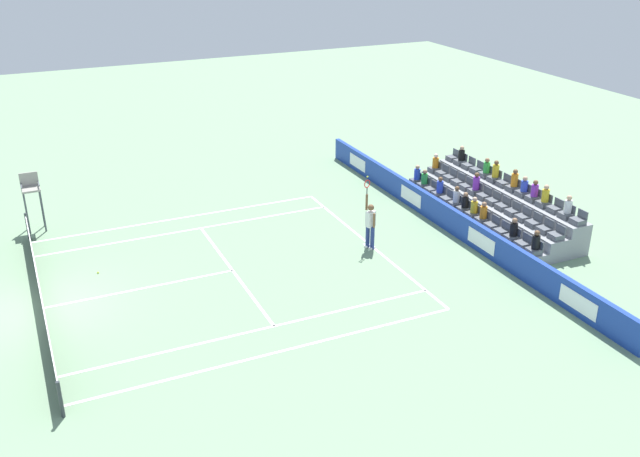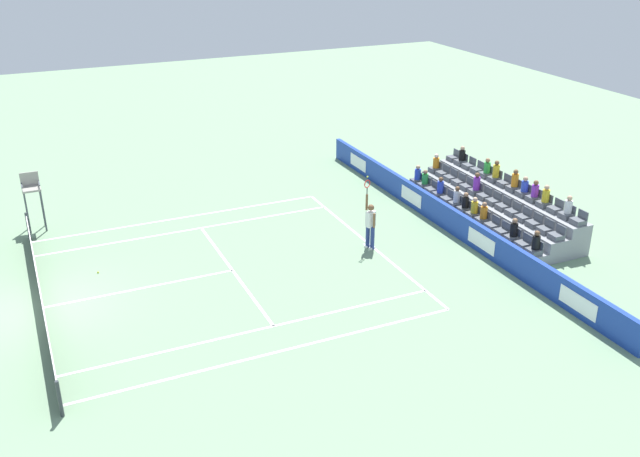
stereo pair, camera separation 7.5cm
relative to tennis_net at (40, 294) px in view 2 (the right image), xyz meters
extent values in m
plane|color=gray|center=(0.00, 0.00, -0.49)|extent=(80.00, 80.00, 0.00)
cube|color=white|center=(0.00, -11.89, -0.49)|extent=(10.97, 0.10, 0.01)
cube|color=white|center=(0.00, -6.40, -0.49)|extent=(8.23, 0.10, 0.01)
cube|color=white|center=(0.00, -3.20, -0.49)|extent=(0.10, 6.40, 0.01)
cube|color=white|center=(4.12, -5.95, -0.49)|extent=(0.10, 11.89, 0.01)
cube|color=white|center=(-4.12, -5.95, -0.49)|extent=(0.10, 11.89, 0.01)
cube|color=white|center=(5.49, -5.95, -0.49)|extent=(0.10, 11.89, 0.01)
cube|color=white|center=(-5.49, -5.95, -0.49)|extent=(0.10, 11.89, 0.01)
cube|color=white|center=(0.00, -11.79, -0.49)|extent=(0.10, 0.20, 0.01)
cube|color=#193899|center=(0.00, -15.40, 0.02)|extent=(20.09, 0.20, 1.03)
cube|color=white|center=(-7.53, -15.29, 0.02)|extent=(1.61, 0.01, 0.58)
cube|color=white|center=(-2.51, -15.29, 0.02)|extent=(1.61, 0.01, 0.58)
cube|color=white|center=(2.51, -15.29, 0.02)|extent=(1.61, 0.01, 0.58)
cube|color=white|center=(7.53, -15.29, 0.02)|extent=(1.61, 0.01, 0.58)
cylinder|color=#33383D|center=(5.94, 0.00, 0.04)|extent=(0.10, 0.10, 1.07)
cylinder|color=#33383D|center=(-5.94, 0.00, 0.04)|extent=(0.10, 0.10, 1.07)
cube|color=black|center=(0.00, 0.00, -0.03)|extent=(11.77, 0.02, 0.92)
cube|color=white|center=(0.00, 0.00, 0.45)|extent=(11.77, 0.04, 0.04)
cylinder|color=navy|center=(-0.48, -11.79, -0.04)|extent=(0.16, 0.16, 0.90)
cylinder|color=navy|center=(-0.25, -11.71, -0.04)|extent=(0.16, 0.16, 0.90)
cube|color=white|center=(-0.48, -11.79, -0.45)|extent=(0.20, 0.29, 0.08)
cube|color=white|center=(-0.25, -11.71, -0.45)|extent=(0.20, 0.29, 0.08)
cube|color=white|center=(-0.36, -11.75, 0.71)|extent=(0.33, 0.41, 0.60)
sphere|color=brown|center=(-0.36, -11.75, 1.17)|extent=(0.24, 0.24, 0.24)
cylinder|color=brown|center=(-0.16, -11.68, 1.32)|extent=(0.09, 0.09, 0.62)
cylinder|color=brown|center=(-0.59, -11.78, 0.73)|extent=(0.09, 0.09, 0.56)
cylinder|color=black|center=(-0.16, -11.68, 1.77)|extent=(0.04, 0.04, 0.28)
torus|color=red|center=(-0.16, -11.68, 2.05)|extent=(0.13, 0.30, 0.31)
sphere|color=#D1E533|center=(-0.16, -11.68, 2.33)|extent=(0.07, 0.07, 0.07)
cylinder|color=#474C54|center=(6.39, -0.66, 0.36)|extent=(0.07, 0.07, 1.71)
cylinder|color=#474C54|center=(6.39, -0.06, 0.36)|extent=(0.07, 0.07, 1.71)
cylinder|color=#474C54|center=(6.99, -0.66, 0.36)|extent=(0.07, 0.07, 1.71)
cylinder|color=#474C54|center=(6.99, -0.06, 0.36)|extent=(0.07, 0.07, 1.71)
cube|color=gray|center=(6.69, -0.36, 1.26)|extent=(0.70, 0.70, 0.08)
cube|color=gray|center=(7.01, -0.36, 1.57)|extent=(0.06, 0.70, 0.55)
cube|color=#474C54|center=(6.69, -0.68, 1.44)|extent=(0.56, 0.05, 0.04)
cube|color=#474C54|center=(6.69, -0.04, 1.44)|extent=(0.56, 0.05, 0.04)
cube|color=gray|center=(0.00, -16.47, -0.28)|extent=(8.68, 0.95, 0.42)
cube|color=#545960|center=(-4.03, -16.47, 0.03)|extent=(0.48, 0.44, 0.20)
cube|color=#545960|center=(-4.03, -16.67, 0.28)|extent=(0.48, 0.04, 0.30)
cube|color=#545960|center=(-3.41, -16.47, 0.03)|extent=(0.48, 0.44, 0.20)
cube|color=#545960|center=(-3.41, -16.67, 0.28)|extent=(0.48, 0.04, 0.30)
cube|color=#545960|center=(-2.79, -16.47, 0.03)|extent=(0.48, 0.44, 0.20)
cube|color=#545960|center=(-2.79, -16.67, 0.28)|extent=(0.48, 0.04, 0.30)
cube|color=#545960|center=(-2.17, -16.47, 0.03)|extent=(0.48, 0.44, 0.20)
cube|color=#545960|center=(-2.17, -16.67, 0.28)|extent=(0.48, 0.04, 0.30)
cube|color=#545960|center=(-1.55, -16.47, 0.03)|extent=(0.48, 0.44, 0.20)
cube|color=#545960|center=(-1.55, -16.67, 0.28)|extent=(0.48, 0.04, 0.30)
cube|color=#545960|center=(-0.93, -16.47, 0.03)|extent=(0.48, 0.44, 0.20)
cube|color=#545960|center=(-0.93, -16.67, 0.28)|extent=(0.48, 0.04, 0.30)
cube|color=#545960|center=(-0.31, -16.47, 0.03)|extent=(0.48, 0.44, 0.20)
cube|color=#545960|center=(-0.31, -16.67, 0.28)|extent=(0.48, 0.04, 0.30)
cube|color=#545960|center=(0.31, -16.47, 0.03)|extent=(0.48, 0.44, 0.20)
cube|color=#545960|center=(0.31, -16.67, 0.28)|extent=(0.48, 0.04, 0.30)
cube|color=#545960|center=(0.93, -16.47, 0.03)|extent=(0.48, 0.44, 0.20)
cube|color=#545960|center=(0.93, -16.67, 0.28)|extent=(0.48, 0.04, 0.30)
cube|color=#545960|center=(1.55, -16.47, 0.03)|extent=(0.48, 0.44, 0.20)
cube|color=#545960|center=(1.55, -16.67, 0.28)|extent=(0.48, 0.04, 0.30)
cube|color=#545960|center=(2.17, -16.47, 0.03)|extent=(0.48, 0.44, 0.20)
cube|color=#545960|center=(2.17, -16.67, 0.28)|extent=(0.48, 0.04, 0.30)
cube|color=#545960|center=(2.79, -16.47, 0.03)|extent=(0.48, 0.44, 0.20)
cube|color=#545960|center=(2.79, -16.67, 0.28)|extent=(0.48, 0.04, 0.30)
cube|color=#545960|center=(3.41, -16.47, 0.03)|extent=(0.48, 0.44, 0.20)
cube|color=#545960|center=(3.41, -16.67, 0.28)|extent=(0.48, 0.04, 0.30)
cube|color=#545960|center=(4.03, -16.47, 0.03)|extent=(0.48, 0.44, 0.20)
cube|color=#545960|center=(4.03, -16.67, 0.28)|extent=(0.48, 0.04, 0.30)
cube|color=gray|center=(0.00, -17.42, -0.07)|extent=(8.68, 0.95, 0.84)
cube|color=#545960|center=(-4.03, -17.42, 0.45)|extent=(0.48, 0.44, 0.20)
cube|color=#545960|center=(-4.03, -17.62, 0.70)|extent=(0.48, 0.04, 0.30)
cube|color=#545960|center=(-3.41, -17.42, 0.45)|extent=(0.48, 0.44, 0.20)
cube|color=#545960|center=(-3.41, -17.62, 0.70)|extent=(0.48, 0.04, 0.30)
cube|color=#545960|center=(-2.79, -17.42, 0.45)|extent=(0.48, 0.44, 0.20)
cube|color=#545960|center=(-2.79, -17.62, 0.70)|extent=(0.48, 0.04, 0.30)
cube|color=#545960|center=(-2.17, -17.42, 0.45)|extent=(0.48, 0.44, 0.20)
cube|color=#545960|center=(-2.17, -17.62, 0.70)|extent=(0.48, 0.04, 0.30)
cube|color=#545960|center=(-1.55, -17.42, 0.45)|extent=(0.48, 0.44, 0.20)
cube|color=#545960|center=(-1.55, -17.62, 0.70)|extent=(0.48, 0.04, 0.30)
cube|color=#545960|center=(-0.93, -17.42, 0.45)|extent=(0.48, 0.44, 0.20)
cube|color=#545960|center=(-0.93, -17.62, 0.70)|extent=(0.48, 0.04, 0.30)
cube|color=#545960|center=(-0.31, -17.42, 0.45)|extent=(0.48, 0.44, 0.20)
cube|color=#545960|center=(-0.31, -17.62, 0.70)|extent=(0.48, 0.04, 0.30)
cube|color=#545960|center=(0.31, -17.42, 0.45)|extent=(0.48, 0.44, 0.20)
cube|color=#545960|center=(0.31, -17.62, 0.70)|extent=(0.48, 0.04, 0.30)
cube|color=#545960|center=(0.93, -17.42, 0.45)|extent=(0.48, 0.44, 0.20)
cube|color=#545960|center=(0.93, -17.62, 0.70)|extent=(0.48, 0.04, 0.30)
cube|color=#545960|center=(1.55, -17.42, 0.45)|extent=(0.48, 0.44, 0.20)
cube|color=#545960|center=(1.55, -17.62, 0.70)|extent=(0.48, 0.04, 0.30)
cube|color=#545960|center=(2.17, -17.42, 0.45)|extent=(0.48, 0.44, 0.20)
cube|color=#545960|center=(2.17, -17.62, 0.70)|extent=(0.48, 0.04, 0.30)
cube|color=#545960|center=(2.79, -17.42, 0.45)|extent=(0.48, 0.44, 0.20)
cube|color=#545960|center=(2.79, -17.62, 0.70)|extent=(0.48, 0.04, 0.30)
cube|color=#545960|center=(3.41, -17.42, 0.45)|extent=(0.48, 0.44, 0.20)
cube|color=#545960|center=(3.41, -17.62, 0.70)|extent=(0.48, 0.04, 0.30)
cube|color=#545960|center=(4.03, -17.42, 0.45)|extent=(0.48, 0.44, 0.20)
cube|color=#545960|center=(4.03, -17.62, 0.70)|extent=(0.48, 0.04, 0.30)
cube|color=gray|center=(0.00, -18.37, 0.14)|extent=(8.68, 0.95, 1.26)
cube|color=#545960|center=(-4.03, -18.37, 0.87)|extent=(0.48, 0.44, 0.20)
cube|color=#545960|center=(-4.03, -18.57, 1.12)|extent=(0.48, 0.04, 0.30)
cube|color=#545960|center=(-3.41, -18.37, 0.87)|extent=(0.48, 0.44, 0.20)
cube|color=#545960|center=(-3.41, -18.57, 1.12)|extent=(0.48, 0.04, 0.30)
cube|color=#545960|center=(-2.79, -18.37, 0.87)|extent=(0.48, 0.44, 0.20)
cube|color=#545960|center=(-2.79, -18.57, 1.12)|extent=(0.48, 0.04, 0.30)
cube|color=#545960|center=(-2.17, -18.37, 0.87)|extent=(0.48, 0.44, 0.20)
cube|color=#545960|center=(-2.17, -18.57, 1.12)|extent=(0.48, 0.04, 0.30)
cube|color=#545960|center=(-1.55, -18.37, 0.87)|extent=(0.48, 0.44, 0.20)
cube|color=#545960|center=(-1.55, -18.57, 1.12)|extent=(0.48, 0.04, 0.30)
cube|color=#545960|center=(-0.93, -18.37, 0.87)|extent=(0.48, 0.44, 0.20)
cube|color=#545960|center=(-0.93, -18.57, 1.12)|extent=(0.48, 0.04, 0.30)
cube|color=#545960|center=(-0.31, -18.37, 0.87)|extent=(0.48, 0.44, 0.20)
cube|color=#545960|center=(-0.31, -18.57, 1.12)|extent=(0.48, 0.04, 0.30)
cube|color=#545960|center=(0.31, -18.37, 0.87)|extent=(0.48, 0.44, 0.20)
cube|color=#545960|center=(0.31, -18.57, 1.12)|extent=(0.48, 0.04, 0.30)
cube|color=#545960|center=(0.93, -18.37, 0.87)|extent=(0.48, 0.44, 0.20)
cube|color=#545960|center=(0.93, -18.57, 1.12)|extent=(0.48, 0.04, 0.30)
cube|color=#545960|center=(1.55, -18.37, 0.87)|extent=(0.48, 0.44, 0.20)
cube|color=#545960|center=(1.55, -18.57, 1.12)|extent=(0.48, 0.04, 0.30)
cube|color=#545960|center=(2.17, -18.37, 0.87)|extent=(0.48, 0.44, 0.20)
cube|color=#545960|center=(2.17, -18.57, 1.12)|extent=(0.48, 0.04, 0.30)
cube|color=#545960|center=(2.79, -18.37, 0.87)|extent=(0.48, 0.44, 0.20)
cube|color=#545960|center=(2.79, -18.57, 1.12)|extent=(0.48, 0.04, 0.30)
cube|color=#545960|center=(3.41, -18.37, 0.87)|extent=(0.48, 0.44, 0.20)
cube|color=#545960|center=(3.41, -18.57, 1.12)|extent=(0.48, 0.04, 0.30)
cube|color=#545960|center=(4.03, -18.37, 0.87)|extent=(0.48, 0.44, 0.20)
cube|color=#545960|center=(4.03, -18.57, 1.12)|extent=(0.48, 0.04, 0.30)
cylinder|color=orange|center=(-0.93, -16.52, 0.37)|extent=(0.28, 0.28, 0.48)
sphere|color=#9E7251|center=(-0.93, -16.52, 0.71)|extent=(0.20, 0.20, 0.20)
cylinder|color=black|center=(3.41, -18.42, 1.20)|extent=(0.28, 0.28, 0.47)
sphere|color=#D3A884|center=(3.41, -18.42, 1.53)|extent=(0.20, 0.20, 0.20)
cylinder|color=black|center=(-4.03, -16.52, 0.38)|extent=(0.28, 0.28, 0.51)
sphere|color=brown|center=(-4.03, -16.52, 0.74)|extent=(0.20, 0.20, 0.20)
cylinder|color=green|center=(3.41, -16.52, 0.35)|extent=(0.28, 0.28, 0.45)
sphere|color=#9E7251|center=(3.41, -16.52, 0.68)|extent=(0.20, 0.20, 0.20)
cylinder|color=white|center=(0.93, -16.52, 0.38)|extent=(0.28, 0.28, 0.51)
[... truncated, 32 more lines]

